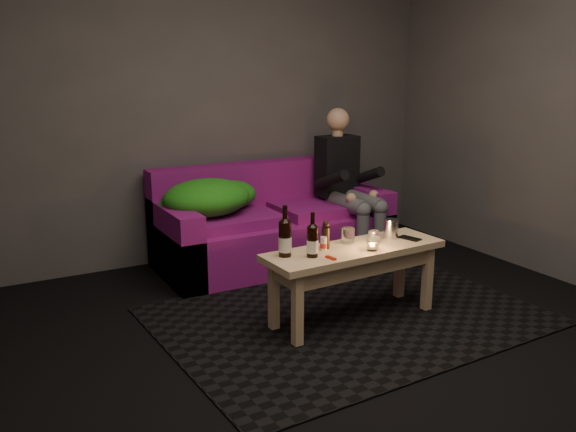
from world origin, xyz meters
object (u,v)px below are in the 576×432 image
sofa (271,228)px  coffee_table (354,260)px  person (347,182)px  beer_bottle_b (312,241)px  beer_bottle_a (285,238)px  steel_cup (391,229)px

sofa → coffee_table: 1.29m
person → beer_bottle_b: size_ratio=4.57×
beer_bottle_a → coffee_table: bearing=-6.5°
coffee_table → beer_bottle_b: bearing=-173.8°
sofa → coffee_table: sofa is taller
person → steel_cup: 1.16m
coffee_table → steel_cup: bearing=8.6°
sofa → beer_bottle_b: bearing=-107.4°
person → steel_cup: bearing=-110.0°
beer_bottle_a → beer_bottle_b: bearing=-33.3°
steel_cup → sofa: bearing=100.7°
beer_bottle_b → sofa: bearing=72.6°
sofa → beer_bottle_b: (-0.41, -1.32, 0.29)m
steel_cup → beer_bottle_b: bearing=-172.6°
sofa → coffee_table: size_ratio=1.54×
person → coffee_table: bearing=-122.2°
beer_bottle_b → steel_cup: beer_bottle_b is taller
beer_bottle_a → steel_cup: bearing=-0.3°
person → coffee_table: person is taller
sofa → person: person is taller
sofa → beer_bottle_a: size_ratio=5.97×
sofa → person: (0.63, -0.15, 0.35)m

